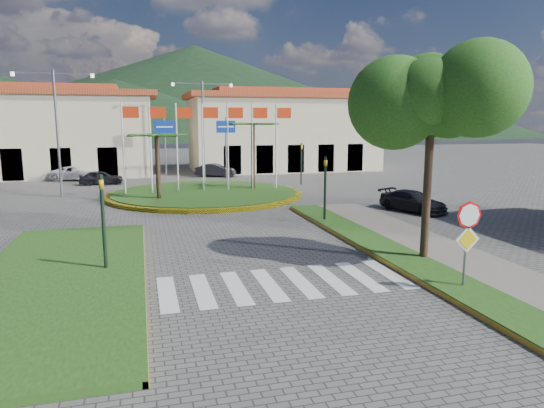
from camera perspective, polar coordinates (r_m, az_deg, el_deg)
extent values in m
plane|color=#575552|center=(11.39, 6.97, -15.62)|extent=(160.00, 160.00, 0.00)
cube|color=gray|center=(15.95, 24.75, -8.66)|extent=(4.00, 28.00, 0.15)
cube|color=#1B4714|center=(15.23, 21.23, -9.22)|extent=(1.60, 28.00, 0.18)
cube|color=#1B4714|center=(16.43, -23.59, -8.00)|extent=(5.00, 14.00, 0.18)
cube|color=silver|center=(14.89, 1.12, -9.30)|extent=(8.00, 3.00, 0.01)
cylinder|color=yellow|center=(32.11, -7.90, 1.14)|extent=(12.70, 12.70, 0.24)
cylinder|color=#1B4714|center=(32.10, -7.91, 1.19)|extent=(12.00, 12.00, 0.30)
cylinder|color=black|center=(29.66, -13.26, 3.98)|extent=(0.28, 0.28, 4.05)
cylinder|color=black|center=(33.45, -2.23, 5.40)|extent=(0.28, 0.28, 4.68)
cylinder|color=silver|center=(32.08, -17.08, 5.97)|extent=(0.10, 0.10, 6.00)
cube|color=red|center=(32.02, -16.30, 10.31)|extent=(1.00, 0.03, 0.70)
cylinder|color=silver|center=(32.07, -14.09, 6.11)|extent=(0.10, 0.10, 6.00)
cube|color=red|center=(32.04, -13.27, 10.44)|extent=(1.00, 0.03, 0.70)
cylinder|color=silver|center=(32.14, -11.10, 6.23)|extent=(0.10, 0.10, 6.00)
cube|color=red|center=(32.14, -10.25, 10.53)|extent=(1.00, 0.03, 0.70)
cylinder|color=silver|center=(32.31, -8.14, 6.33)|extent=(0.10, 0.10, 6.00)
cube|color=red|center=(32.33, -7.26, 10.60)|extent=(1.00, 0.03, 0.70)
cylinder|color=silver|center=(32.55, -5.21, 6.41)|extent=(0.10, 0.10, 6.00)
cube|color=red|center=(32.60, -4.31, 10.65)|extent=(1.00, 0.03, 0.70)
cylinder|color=silver|center=(32.88, -2.33, 6.47)|extent=(0.10, 0.10, 6.00)
cube|color=red|center=(32.96, -1.41, 10.66)|extent=(1.00, 0.03, 0.70)
cylinder|color=silver|center=(33.29, 0.49, 6.52)|extent=(0.10, 0.10, 6.00)
cube|color=red|center=(33.39, 1.42, 10.65)|extent=(1.00, 0.03, 0.70)
cylinder|color=slate|center=(14.96, 21.81, -4.95)|extent=(0.07, 0.07, 2.50)
cylinder|color=red|center=(14.71, 22.17, -1.22)|extent=(0.80, 0.03, 0.80)
cube|color=yellow|center=(14.85, 22.03, -3.88)|extent=(0.78, 0.03, 0.78)
cylinder|color=black|center=(17.52, 17.73, 0.53)|extent=(0.28, 0.28, 4.40)
ellipsoid|color=#174F15|center=(17.32, 18.25, 10.37)|extent=(3.60, 3.60, 3.20)
cylinder|color=black|center=(16.39, -19.20, -2.30)|extent=(0.12, 0.12, 3.20)
imported|color=gold|center=(16.22, -19.40, 1.16)|extent=(0.15, 0.18, 0.90)
cylinder|color=black|center=(23.34, 6.25, 1.64)|extent=(0.12, 0.12, 3.20)
imported|color=gold|center=(23.22, 6.30, 4.08)|extent=(0.15, 0.18, 0.90)
cylinder|color=black|center=(37.61, 3.46, 4.73)|extent=(0.12, 0.12, 3.20)
imported|color=gold|center=(37.54, 3.48, 6.25)|extent=(0.18, 0.15, 0.90)
cylinder|color=slate|center=(40.62, -12.44, 6.31)|extent=(0.12, 0.12, 5.20)
cube|color=#0F31A8|center=(40.50, -12.53, 8.85)|extent=(1.60, 0.05, 1.00)
cylinder|color=slate|center=(41.16, -5.43, 6.53)|extent=(0.12, 0.12, 5.20)
cube|color=#0F31A8|center=(41.05, -5.46, 9.04)|extent=(1.60, 0.05, 1.00)
cylinder|color=slate|center=(39.83, -8.08, 8.39)|extent=(0.16, 0.16, 8.00)
cube|color=slate|center=(39.80, -9.98, 13.82)|extent=(2.40, 0.08, 0.08)
cube|color=slate|center=(40.09, -6.46, 13.87)|extent=(2.40, 0.08, 0.08)
cylinder|color=slate|center=(33.90, -23.91, 7.45)|extent=(0.16, 0.16, 8.00)
cube|color=slate|center=(34.21, -26.40, 13.67)|extent=(2.40, 0.08, 0.08)
cube|color=slate|center=(33.86, -22.30, 14.00)|extent=(2.40, 0.08, 0.08)
cube|color=beige|center=(48.58, -27.29, 7.05)|extent=(22.00, 9.00, 7.00)
cube|color=#96371D|center=(48.62, -27.64, 11.46)|extent=(23.32, 9.54, 0.50)
cube|color=#96371D|center=(48.65, -27.69, 12.04)|extent=(16.50, 4.95, 0.60)
cube|color=beige|center=(49.53, 1.24, 8.15)|extent=(18.00, 9.00, 7.00)
cube|color=#96371D|center=(49.57, 1.25, 12.48)|extent=(19.08, 9.54, 0.50)
cube|color=#96371D|center=(49.60, 1.26, 13.06)|extent=(13.50, 4.95, 0.60)
cone|color=black|center=(170.87, -8.98, 13.01)|extent=(180.00, 180.00, 30.00)
cone|color=black|center=(162.39, 12.18, 10.97)|extent=(120.00, 120.00, 18.00)
cone|color=black|center=(139.68, -17.93, 10.55)|extent=(110.00, 110.00, 16.00)
imported|color=silver|center=(43.42, -21.94, 3.38)|extent=(4.55, 2.71, 1.18)
imported|color=black|center=(39.86, -19.47, 2.97)|extent=(3.37, 1.62, 1.11)
imported|color=black|center=(43.22, -6.66, 3.97)|extent=(3.72, 2.42, 1.16)
imported|color=black|center=(27.40, 16.26, 0.31)|extent=(2.93, 4.19, 1.13)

